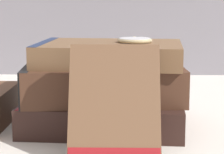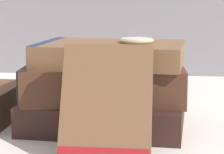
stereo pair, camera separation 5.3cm
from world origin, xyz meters
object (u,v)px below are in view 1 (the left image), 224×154
object	(u,v)px
book_flat_bottom	(103,113)
book_leaning_front	(115,106)
book_flat_middle	(99,81)
book_flat_top	(106,54)
reading_glasses	(69,99)
pocket_watch	(135,40)

from	to	relation	value
book_flat_bottom	book_leaning_front	xyz separation A→B (m)	(0.02, -0.12, 0.04)
book_flat_middle	book_flat_top	xyz separation A→B (m)	(0.01, -0.00, 0.04)
book_flat_bottom	reading_glasses	world-z (taller)	book_flat_bottom
book_flat_top	book_flat_middle	bearing A→B (deg)	175.95
book_flat_top	book_leaning_front	size ratio (longest dim) A/B	1.62
book_flat_middle	pocket_watch	bearing A→B (deg)	2.22
book_flat_bottom	pocket_watch	world-z (taller)	pocket_watch
book_leaning_front	pocket_watch	distance (m)	0.15
book_flat_top	book_leaning_front	world-z (taller)	book_leaning_front
book_flat_bottom	pocket_watch	size ratio (longest dim) A/B	4.42
book_flat_middle	book_flat_top	world-z (taller)	book_flat_top
book_flat_top	pocket_watch	bearing A→B (deg)	13.84
book_flat_bottom	book_flat_middle	xyz separation A→B (m)	(-0.01, 0.00, 0.04)
book_flat_bottom	book_flat_top	bearing A→B (deg)	29.62
book_flat_top	reading_glasses	bearing A→B (deg)	117.96
book_flat_bottom	book_leaning_front	bearing A→B (deg)	-77.49
reading_glasses	pocket_watch	bearing A→B (deg)	-55.67
book_flat_middle	book_leaning_front	world-z (taller)	book_leaning_front
book_flat_top	pocket_watch	distance (m)	0.04
book_leaning_front	reading_glasses	bearing A→B (deg)	106.21
pocket_watch	book_flat_top	bearing A→B (deg)	-171.10
pocket_watch	book_flat_bottom	bearing A→B (deg)	-169.35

